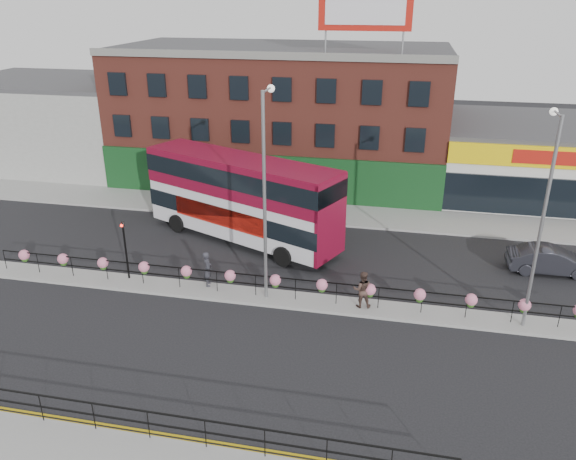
% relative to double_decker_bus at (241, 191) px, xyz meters
% --- Properties ---
extents(ground, '(120.00, 120.00, 0.00)m').
position_rel_double_decker_bus_xyz_m(ground, '(3.60, -6.71, -3.17)').
color(ground, black).
rests_on(ground, ground).
extents(north_pavement, '(60.00, 4.00, 0.15)m').
position_rel_double_decker_bus_xyz_m(north_pavement, '(3.60, 5.29, -3.09)').
color(north_pavement, gray).
rests_on(north_pavement, ground).
extents(median, '(60.00, 1.60, 0.15)m').
position_rel_double_decker_bus_xyz_m(median, '(3.60, -6.71, -3.09)').
color(median, gray).
rests_on(median, ground).
extents(yellow_line_inner, '(60.00, 0.10, 0.01)m').
position_rel_double_decker_bus_xyz_m(yellow_line_inner, '(3.60, -16.41, -3.16)').
color(yellow_line_inner, gold).
rests_on(yellow_line_inner, ground).
extents(yellow_line_outer, '(60.00, 0.10, 0.01)m').
position_rel_double_decker_bus_xyz_m(yellow_line_outer, '(3.60, -16.59, -3.16)').
color(yellow_line_outer, gold).
rests_on(yellow_line_outer, ground).
extents(brick_building, '(25.00, 12.21, 10.30)m').
position_rel_double_decker_bus_xyz_m(brick_building, '(-0.40, 13.25, 1.96)').
color(brick_building, brown).
rests_on(brick_building, ground).
extents(supermarket, '(15.00, 12.25, 5.30)m').
position_rel_double_decker_bus_xyz_m(supermarket, '(19.60, 13.20, -0.52)').
color(supermarket, silver).
rests_on(supermarket, ground).
extents(warehouse_west, '(15.50, 12.00, 7.30)m').
position_rel_double_decker_bus_xyz_m(warehouse_west, '(-20.65, 13.29, 0.48)').
color(warehouse_west, gray).
rests_on(warehouse_west, ground).
extents(billboard, '(6.00, 0.29, 4.40)m').
position_rel_double_decker_bus_xyz_m(billboard, '(6.10, 8.28, 10.02)').
color(billboard, '#A6150D').
rests_on(billboard, brick_building).
extents(median_railing, '(30.04, 0.56, 1.23)m').
position_rel_double_decker_bus_xyz_m(median_railing, '(3.60, -6.71, -2.12)').
color(median_railing, black).
rests_on(median_railing, median).
extents(south_railing, '(20.04, 0.05, 1.12)m').
position_rel_double_decker_bus_xyz_m(south_railing, '(1.60, -16.81, -2.21)').
color(south_railing, black).
rests_on(south_railing, south_pavement).
extents(double_decker_bus, '(12.85, 7.85, 5.16)m').
position_rel_double_decker_bus_xyz_m(double_decker_bus, '(0.00, 0.00, 0.00)').
color(double_decker_bus, silver).
rests_on(double_decker_bus, ground).
extents(car, '(1.73, 4.53, 1.47)m').
position_rel_double_decker_bus_xyz_m(car, '(17.42, -0.78, -2.43)').
color(car, '#2A2A32').
rests_on(car, ground).
extents(pedestrian_a, '(0.92, 0.82, 1.85)m').
position_rel_double_decker_bus_xyz_m(pedestrian_a, '(-0.06, -6.19, -2.09)').
color(pedestrian_a, '#292A31').
rests_on(pedestrian_a, median).
extents(pedestrian_b, '(1.11, 0.97, 1.84)m').
position_rel_double_decker_bus_xyz_m(pedestrian_b, '(7.81, -6.71, -2.10)').
color(pedestrian_b, '#44312A').
rests_on(pedestrian_b, median).
extents(lamp_column_west, '(0.36, 1.76, 10.04)m').
position_rel_double_decker_bus_xyz_m(lamp_column_west, '(3.14, -6.50, 2.93)').
color(lamp_column_west, gray).
rests_on(lamp_column_west, median).
extents(lamp_column_east, '(0.34, 1.67, 9.51)m').
position_rel_double_decker_bus_xyz_m(lamp_column_east, '(15.09, -6.61, 2.62)').
color(lamp_column_east, gray).
rests_on(lamp_column_east, median).
extents(traffic_light_median, '(0.15, 0.28, 3.65)m').
position_rel_double_decker_bus_xyz_m(traffic_light_median, '(-4.40, -6.31, -0.70)').
color(traffic_light_median, black).
rests_on(traffic_light_median, median).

